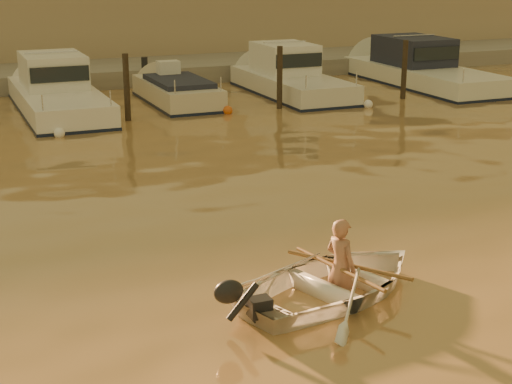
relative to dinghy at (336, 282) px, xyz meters
name	(u,v)px	position (x,y,z in m)	size (l,w,h in m)	color
ground_plane	(370,296)	(0.47, -0.21, -0.22)	(160.00, 160.00, 0.00)	olive
dinghy	(336,282)	(0.00, 0.00, 0.00)	(2.33, 3.26, 0.67)	white
person	(341,267)	(0.09, 0.03, 0.22)	(0.53, 0.35, 1.46)	#A26B51
outboard_motor	(258,307)	(-1.42, -0.47, 0.06)	(0.90, 0.40, 0.70)	black
oar_port	(348,265)	(0.24, 0.08, 0.20)	(0.06, 0.06, 2.10)	brown
oar_starboard	(338,268)	(0.05, 0.02, 0.20)	(0.06, 0.06, 2.10)	brown
moored_boat_2	(58,92)	(-1.42, 15.79, 0.41)	(2.34, 7.82, 1.75)	white
moored_boat_3	(177,96)	(2.49, 15.79, 0.01)	(1.87, 5.47, 0.95)	beige
moored_boat_4	(292,77)	(6.74, 15.79, 0.41)	(2.28, 7.00, 1.75)	silver
moored_boat_5	(424,69)	(12.32, 15.79, 0.41)	(2.60, 8.60, 1.75)	silver
piling_2	(127,91)	(0.27, 13.59, 0.68)	(0.18, 0.18, 2.20)	#2D2319
piling_3	(280,81)	(5.27, 13.59, 0.68)	(0.18, 0.18, 2.20)	#2D2319
piling_4	(404,73)	(9.97, 13.59, 0.68)	(0.18, 0.18, 2.20)	#2D2319
fender_c	(59,133)	(-2.00, 12.16, -0.12)	(0.30, 0.30, 0.30)	white
fender_d	(228,110)	(3.42, 13.43, -0.12)	(0.30, 0.30, 0.30)	#D15718
fender_e	(368,104)	(8.01, 12.62, -0.12)	(0.30, 0.30, 0.30)	white
quay	(85,79)	(0.47, 21.29, -0.07)	(52.00, 4.00, 1.00)	gray
waterfront_building	(58,11)	(0.47, 26.79, 2.18)	(46.00, 7.00, 4.80)	#9E8466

